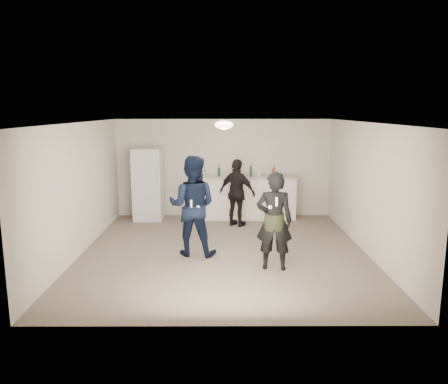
{
  "coord_description": "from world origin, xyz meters",
  "views": [
    {
      "loc": [
        -0.03,
        -8.18,
        2.74
      ],
      "look_at": [
        0.0,
        0.2,
        1.15
      ],
      "focal_mm": 35.0,
      "sensor_mm": 36.0,
      "label": 1
    }
  ],
  "objects_px": {
    "counter": "(243,198)",
    "man": "(192,206)",
    "woman": "(274,221)",
    "spectator": "(237,193)",
    "shaker": "(204,172)",
    "fridge": "(148,184)"
  },
  "relations": [
    {
      "from": "man",
      "to": "woman",
      "type": "distance_m",
      "value": 1.66
    },
    {
      "from": "woman",
      "to": "counter",
      "type": "bearing_deg",
      "value": -76.51
    },
    {
      "from": "fridge",
      "to": "woman",
      "type": "distance_m",
      "value": 4.48
    },
    {
      "from": "shaker",
      "to": "woman",
      "type": "height_order",
      "value": "woman"
    },
    {
      "from": "counter",
      "to": "man",
      "type": "relative_size",
      "value": 1.37
    },
    {
      "from": "man",
      "to": "shaker",
      "type": "bearing_deg",
      "value": -82.9
    },
    {
      "from": "counter",
      "to": "man",
      "type": "height_order",
      "value": "man"
    },
    {
      "from": "fridge",
      "to": "man",
      "type": "distance_m",
      "value": 3.03
    },
    {
      "from": "fridge",
      "to": "shaker",
      "type": "xyz_separation_m",
      "value": [
        1.39,
        0.17,
        0.28
      ]
    },
    {
      "from": "counter",
      "to": "man",
      "type": "xyz_separation_m",
      "value": [
        -1.1,
        -2.81,
        0.42
      ]
    },
    {
      "from": "shaker",
      "to": "man",
      "type": "relative_size",
      "value": 0.09
    },
    {
      "from": "woman",
      "to": "spectator",
      "type": "bearing_deg",
      "value": -71.46
    },
    {
      "from": "man",
      "to": "spectator",
      "type": "xyz_separation_m",
      "value": [
        0.92,
        2.07,
        -0.15
      ]
    },
    {
      "from": "man",
      "to": "woman",
      "type": "xyz_separation_m",
      "value": [
        1.46,
        -0.79,
        -0.09
      ]
    },
    {
      "from": "counter",
      "to": "spectator",
      "type": "distance_m",
      "value": 0.82
    },
    {
      "from": "counter",
      "to": "shaker",
      "type": "xyz_separation_m",
      "value": [
        -1.0,
        0.1,
        0.65
      ]
    },
    {
      "from": "counter",
      "to": "fridge",
      "type": "bearing_deg",
      "value": -178.33
    },
    {
      "from": "man",
      "to": "spectator",
      "type": "bearing_deg",
      "value": -104.92
    },
    {
      "from": "spectator",
      "to": "man",
      "type": "bearing_deg",
      "value": 98.03
    },
    {
      "from": "shaker",
      "to": "man",
      "type": "xyz_separation_m",
      "value": [
        -0.1,
        -2.92,
        -0.23
      ]
    },
    {
      "from": "counter",
      "to": "woman",
      "type": "relative_size",
      "value": 1.52
    },
    {
      "from": "shaker",
      "to": "fridge",
      "type": "bearing_deg",
      "value": -172.87
    }
  ]
}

